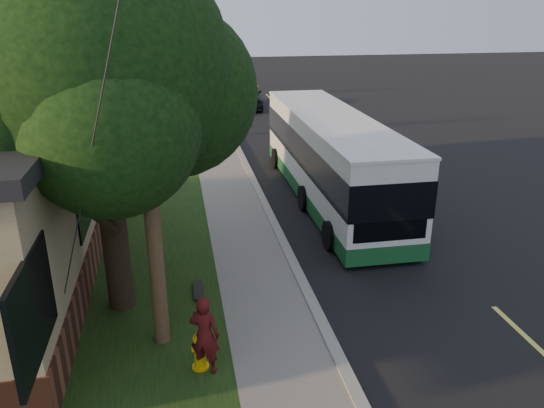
{
  "coord_description": "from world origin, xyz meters",
  "views": [
    {
      "loc": [
        -2.77,
        -8.22,
        6.4
      ],
      "look_at": [
        -0.44,
        4.44,
        1.5
      ],
      "focal_mm": 35.0,
      "sensor_mm": 36.0,
      "label": 1
    }
  ],
  "objects": [
    {
      "name": "road",
      "position": [
        4.0,
        10.0,
        0.01
      ],
      "size": [
        8.0,
        80.0,
        0.01
      ],
      "primitive_type": "cube",
      "color": "black",
      "rests_on": "ground"
    },
    {
      "name": "leafy_tree",
      "position": [
        -4.17,
        2.65,
        5.17
      ],
      "size": [
        6.3,
        6.0,
        7.8
      ],
      "color": "black",
      "rests_on": "grass_verge"
    },
    {
      "name": "grass_verge",
      "position": [
        -4.5,
        10.0,
        0.04
      ],
      "size": [
        5.0,
        80.0,
        0.07
      ],
      "primitive_type": "cube",
      "color": "black",
      "rests_on": "ground"
    },
    {
      "name": "ground",
      "position": [
        0.0,
        0.0,
        0.0
      ],
      "size": [
        120.0,
        120.0,
        0.0
      ],
      "primitive_type": "plane",
      "color": "black",
      "rests_on": "ground"
    },
    {
      "name": "fire_hydrant",
      "position": [
        -2.6,
        0.0,
        0.43
      ],
      "size": [
        0.32,
        0.32,
        0.74
      ],
      "color": "#DDAC0B",
      "rests_on": "grass_verge"
    },
    {
      "name": "utility_pole",
      "position": [
        -3.31,
        0.99,
        4.63
      ],
      "size": [
        2.86,
        3.21,
        9.07
      ],
      "color": "#473321",
      "rests_on": "ground"
    },
    {
      "name": "skateboard_main",
      "position": [
        -2.5,
        2.75,
        0.13
      ],
      "size": [
        0.22,
        0.88,
        0.08
      ],
      "color": "black",
      "rests_on": "grass_verge"
    },
    {
      "name": "bare_tree_far",
      "position": [
        -3.0,
        30.0,
        2.0
      ],
      "size": [
        1.38,
        1.21,
        4.03
      ],
      "color": "black",
      "rests_on": "grass_verge"
    },
    {
      "name": "curb",
      "position": [
        0.0,
        10.0,
        0.06
      ],
      "size": [
        0.25,
        80.0,
        0.12
      ],
      "primitive_type": "cube",
      "color": "gray",
      "rests_on": "ground"
    },
    {
      "name": "sidewalk",
      "position": [
        -1.0,
        10.0,
        0.04
      ],
      "size": [
        2.0,
        80.0,
        0.08
      ],
      "primitive_type": "cube",
      "color": "slate",
      "rests_on": "ground"
    },
    {
      "name": "traffic_signal",
      "position": [
        0.5,
        34.0,
        3.16
      ],
      "size": [
        0.18,
        0.22,
        5.5
      ],
      "color": "#2D2D30",
      "rests_on": "ground"
    },
    {
      "name": "distant_car",
      "position": [
        1.8,
        26.05,
        0.86
      ],
      "size": [
        2.44,
        5.18,
        1.71
      ],
      "primitive_type": "imported",
      "rotation": [
        0.0,
        0.0,
        -0.09
      ],
      "color": "black",
      "rests_on": "ground"
    },
    {
      "name": "bare_tree_near",
      "position": [
        -3.5,
        18.0,
        2.15
      ],
      "size": [
        1.38,
        1.21,
        4.31
      ],
      "color": "black",
      "rests_on": "grass_verge"
    },
    {
      "name": "transit_bus",
      "position": [
        2.32,
        8.48,
        1.55
      ],
      "size": [
        2.48,
        10.76,
        2.92
      ],
      "color": "silver",
      "rests_on": "ground"
    },
    {
      "name": "skateboarder",
      "position": [
        -2.5,
        -0.1,
        0.84
      ],
      "size": [
        0.66,
        0.57,
        1.54
      ],
      "primitive_type": "imported",
      "rotation": [
        0.0,
        0.0,
        2.71
      ],
      "color": "#460E10",
      "rests_on": "grass_verge"
    }
  ]
}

